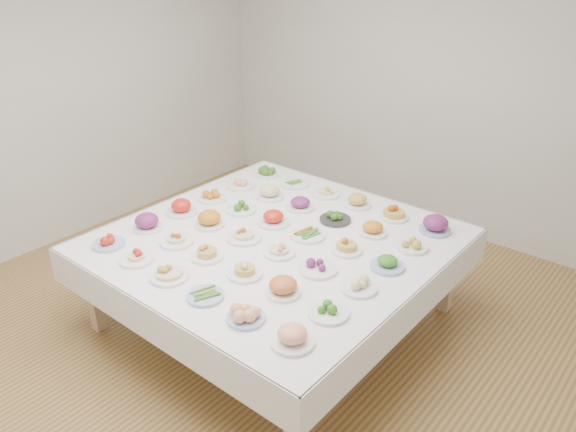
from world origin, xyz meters
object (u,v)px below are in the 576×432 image
Objects in this scene: display_table at (276,245)px; dish_18 at (212,195)px; dish_35 at (436,223)px; dish_0 at (108,241)px.

display_table is 9.76× the size of dish_18.
display_table is 1.25m from dish_35.
dish_0 is 1.05m from dish_18.
dish_0 reaches higher than display_table.
dish_18 reaches higher than dish_0.
dish_18 is 1.00× the size of dish_35.
dish_0 is (-0.88, -0.88, 0.10)m from display_table.
dish_35 is (1.76, 1.75, 0.03)m from dish_0.
dish_0 is 2.48m from dish_35.
dish_35 is at bearing 44.80° from dish_0.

